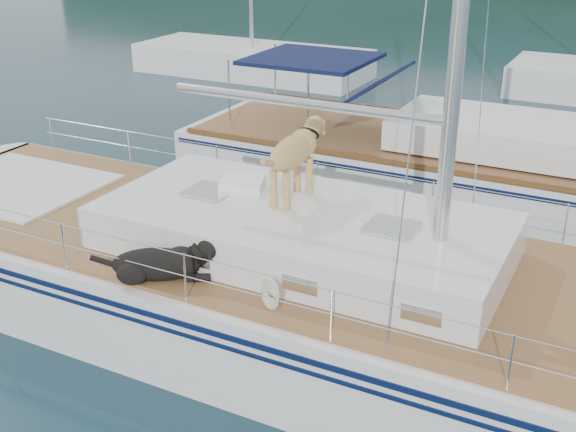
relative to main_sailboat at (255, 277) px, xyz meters
The scene contains 4 objects.
ground 0.69m from the main_sailboat, behind, with size 120.00×120.00×0.00m, color black.
main_sailboat is the anchor object (origin of this frame).
neighbor_sailboat 5.99m from the main_sailboat, 76.75° to the left, with size 11.00×3.50×13.30m.
bg_boat_west 16.18m from the main_sailboat, 120.02° to the left, with size 8.00×3.00×11.65m.
Camera 1 is at (4.52, -7.60, 5.38)m, focal length 45.00 mm.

